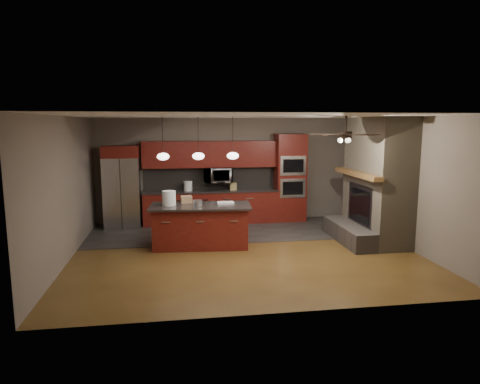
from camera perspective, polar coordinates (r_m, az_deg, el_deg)
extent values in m
plane|color=brown|center=(9.06, 0.63, -7.92)|extent=(7.00, 7.00, 0.00)
cube|color=white|center=(8.67, 0.66, 10.07)|extent=(7.00, 6.00, 0.02)
cube|color=#706559|center=(11.70, -1.76, 2.94)|extent=(7.00, 0.02, 2.80)
cube|color=#706559|center=(9.94, 20.97, 1.25)|extent=(0.02, 6.00, 2.80)
cube|color=#706559|center=(8.89, -22.22, 0.32)|extent=(0.02, 6.00, 2.80)
cube|color=#302D2B|center=(10.78, -0.94, -5.13)|extent=(7.00, 2.40, 0.01)
cube|color=#726651|center=(10.10, 17.88, 1.53)|extent=(0.80, 2.00, 2.80)
cube|color=#4B443D|center=(10.05, 14.22, -5.31)|extent=(0.50, 2.00, 0.40)
cube|color=#2D2D30|center=(10.03, 15.78, -1.75)|extent=(0.05, 1.20, 0.95)
cube|color=black|center=(10.02, 15.64, -1.76)|extent=(0.02, 1.00, 0.75)
cube|color=brown|center=(9.87, 15.32, 2.36)|extent=(0.22, 2.10, 0.10)
cube|color=maroon|center=(11.51, -3.91, -2.07)|extent=(3.55, 0.60, 0.86)
cube|color=black|center=(11.43, -3.93, 0.15)|extent=(3.59, 0.64, 0.04)
cube|color=black|center=(11.66, -4.07, 1.91)|extent=(3.55, 0.03, 0.60)
cube|color=maroon|center=(11.44, -4.04, 5.05)|extent=(3.55, 0.35, 0.70)
cube|color=maroon|center=(11.77, 6.67, 1.89)|extent=(0.80, 0.60, 2.38)
cube|color=silver|center=(11.51, 7.05, 0.51)|extent=(0.70, 0.03, 0.52)
cube|color=black|center=(11.49, 7.08, 0.50)|extent=(0.55, 0.02, 0.35)
cube|color=silver|center=(11.43, 7.11, 3.49)|extent=(0.70, 0.03, 0.52)
cube|color=black|center=(11.42, 7.14, 3.48)|extent=(0.55, 0.02, 0.35)
imported|color=silver|center=(11.44, -2.98, 2.29)|extent=(0.73, 0.41, 0.50)
cube|color=silver|center=(11.38, -15.39, -0.08)|extent=(0.90, 0.72, 1.81)
cube|color=#2D2D30|center=(11.03, -15.61, -0.38)|extent=(0.02, 0.02, 1.79)
cube|color=silver|center=(11.02, -16.14, -0.12)|extent=(0.03, 0.03, 0.90)
cube|color=silver|center=(11.00, -15.11, -0.10)|extent=(0.03, 0.03, 0.90)
cube|color=maroon|center=(11.27, -15.62, 5.21)|extent=(0.90, 0.72, 0.30)
cube|color=maroon|center=(9.34, -5.27, -4.64)|extent=(2.06, 0.99, 0.88)
cube|color=black|center=(9.25, -5.31, -1.87)|extent=(2.22, 1.15, 0.04)
cylinder|color=white|center=(9.28, -9.45, -0.81)|extent=(0.36, 0.36, 0.31)
cylinder|color=silver|center=(9.13, -5.67, -1.47)|extent=(0.21, 0.21, 0.13)
cube|color=silver|center=(9.37, -1.94, -1.45)|extent=(0.36, 0.26, 0.04)
cube|color=#9D7551|center=(9.52, -7.17, -0.99)|extent=(0.27, 0.21, 0.15)
cylinder|color=white|center=(11.37, -6.95, 0.81)|extent=(0.29, 0.29, 0.25)
cube|color=tan|center=(11.43, -0.94, 0.75)|extent=(0.19, 0.15, 0.19)
cylinder|color=black|center=(9.26, -10.29, 7.45)|extent=(0.01, 0.01, 0.78)
ellipsoid|color=white|center=(9.28, -10.21, 4.67)|extent=(0.26, 0.26, 0.16)
cylinder|color=black|center=(9.27, -5.61, 7.55)|extent=(0.01, 0.01, 0.78)
ellipsoid|color=white|center=(9.29, -5.57, 4.78)|extent=(0.26, 0.26, 0.16)
cylinder|color=black|center=(9.34, -0.97, 7.61)|extent=(0.01, 0.01, 0.78)
ellipsoid|color=white|center=(9.36, -0.96, 4.85)|extent=(0.26, 0.26, 0.16)
cylinder|color=black|center=(8.39, 13.95, 8.82)|extent=(0.04, 0.04, 0.30)
cylinder|color=black|center=(8.40, 13.90, 7.45)|extent=(0.24, 0.24, 0.12)
cube|color=#341F14|center=(8.55, 16.27, 7.38)|extent=(0.60, 0.12, 0.01)
cube|color=#341F14|center=(8.77, 13.70, 7.52)|extent=(0.30, 0.61, 0.01)
cube|color=#341F14|center=(8.49, 11.38, 7.55)|extent=(0.56, 0.45, 0.01)
cube|color=#341F14|center=(8.07, 12.48, 7.45)|extent=(0.56, 0.45, 0.01)
cube|color=#341F14|center=(8.11, 15.65, 7.33)|extent=(0.30, 0.61, 0.01)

